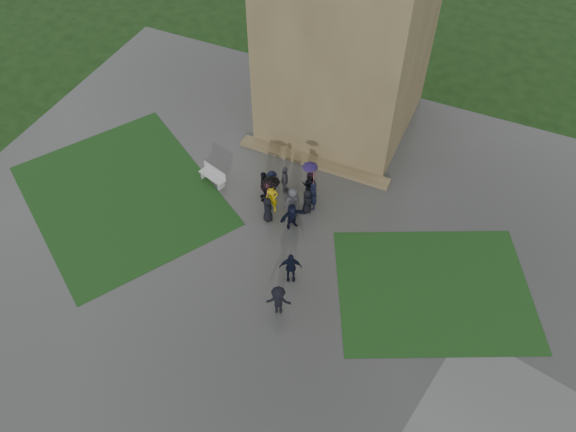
% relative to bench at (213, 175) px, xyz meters
% --- Properties ---
extents(ground, '(120.00, 120.00, 0.00)m').
position_rel_bench_xyz_m(ground, '(4.44, -6.95, -0.51)').
color(ground, black).
extents(plaza, '(34.00, 34.00, 0.02)m').
position_rel_bench_xyz_m(plaza, '(4.44, -4.95, -0.50)').
color(plaza, '#373835').
rests_on(plaza, ground).
extents(lawn_inset_left, '(14.10, 13.46, 0.01)m').
position_rel_bench_xyz_m(lawn_inset_left, '(-4.06, -2.95, -0.49)').
color(lawn_inset_left, '#143512').
rests_on(lawn_inset_left, plaza).
extents(lawn_inset_right, '(11.12, 10.15, 0.01)m').
position_rel_bench_xyz_m(lawn_inset_right, '(12.94, -1.95, -0.49)').
color(lawn_inset_right, '#143512').
rests_on(lawn_inset_right, plaza).
extents(tower_plinth, '(9.00, 0.80, 0.22)m').
position_rel_bench_xyz_m(tower_plinth, '(4.44, 3.65, -0.38)').
color(tower_plinth, brown).
rests_on(tower_plinth, plaza).
extents(bench, '(1.74, 0.98, 0.96)m').
position_rel_bench_xyz_m(bench, '(0.00, 0.00, 0.00)').
color(bench, '#BCBBB7').
rests_on(bench, plaza).
extents(visitor_cluster, '(3.64, 3.45, 2.58)m').
position_rel_bench_xyz_m(visitor_cluster, '(4.41, -0.04, 0.65)').
color(visitor_cluster, black).
rests_on(visitor_cluster, plaza).
extents(pedestrian_mid, '(1.22, 1.00, 1.82)m').
position_rel_bench_xyz_m(pedestrian_mid, '(6.51, -4.16, 0.41)').
color(pedestrian_mid, black).
rests_on(pedestrian_mid, plaza).
extents(pedestrian_near, '(1.25, 0.91, 1.74)m').
position_rel_bench_xyz_m(pedestrian_near, '(6.76, -6.02, 0.38)').
color(pedestrian_near, black).
rests_on(pedestrian_near, plaza).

